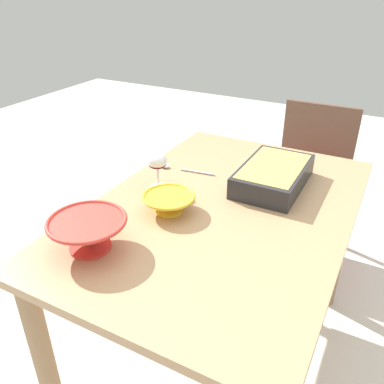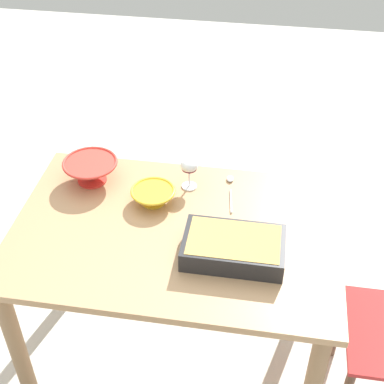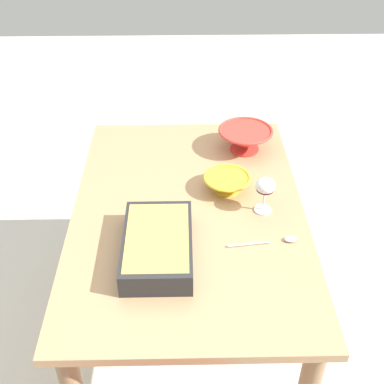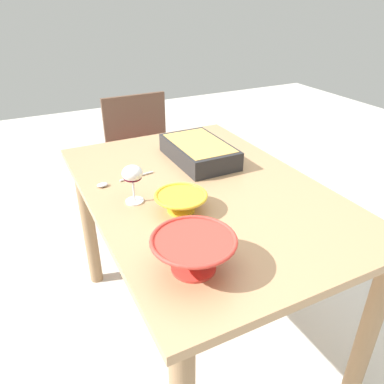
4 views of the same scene
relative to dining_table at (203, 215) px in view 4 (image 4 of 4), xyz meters
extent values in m
plane|color=beige|center=(0.00, 0.00, -0.65)|extent=(8.00, 8.00, 0.00)
cube|color=tan|center=(0.00, 0.00, 0.11)|extent=(1.28, 0.86, 0.03)
cylinder|color=#93704E|center=(-0.58, -0.37, -0.28)|extent=(0.07, 0.07, 0.75)
cylinder|color=#93704E|center=(0.58, -0.37, -0.28)|extent=(0.07, 0.07, 0.75)
cylinder|color=#93704E|center=(0.58, 0.37, -0.28)|extent=(0.07, 0.07, 0.75)
cube|color=#B22D2D|center=(0.92, -0.10, -0.20)|extent=(0.44, 0.43, 0.02)
cube|color=brown|center=(1.12, -0.10, 0.01)|extent=(0.02, 0.41, 0.41)
cylinder|color=brown|center=(0.72, 0.09, -0.43)|extent=(0.04, 0.04, 0.44)
cylinder|color=brown|center=(0.72, -0.30, -0.43)|extent=(0.04, 0.04, 0.44)
cylinder|color=brown|center=(1.12, 0.09, -0.43)|extent=(0.04, 0.04, 0.44)
cylinder|color=brown|center=(1.12, -0.30, -0.43)|extent=(0.04, 0.04, 0.44)
cylinder|color=white|center=(0.01, 0.28, 0.13)|extent=(0.06, 0.06, 0.01)
cylinder|color=white|center=(0.01, 0.28, 0.17)|extent=(0.01, 0.01, 0.08)
ellipsoid|color=white|center=(0.01, 0.28, 0.24)|extent=(0.07, 0.07, 0.06)
ellipsoid|color=#4C0A19|center=(0.01, 0.28, 0.22)|extent=(0.06, 0.06, 0.02)
cube|color=#262628|center=(0.24, -0.10, 0.17)|extent=(0.37, 0.23, 0.08)
cube|color=tan|center=(0.24, -0.10, 0.20)|extent=(0.33, 0.20, 0.02)
cylinder|color=yellow|center=(-0.12, 0.15, 0.13)|extent=(0.10, 0.10, 0.01)
cone|color=yellow|center=(-0.12, 0.15, 0.16)|extent=(0.18, 0.18, 0.05)
torus|color=yellow|center=(-0.12, 0.15, 0.19)|extent=(0.18, 0.18, 0.01)
cylinder|color=red|center=(-0.41, 0.25, 0.13)|extent=(0.13, 0.13, 0.01)
cone|color=red|center=(-0.41, 0.25, 0.18)|extent=(0.23, 0.23, 0.09)
torus|color=red|center=(-0.41, 0.25, 0.22)|extent=(0.23, 0.23, 0.01)
cylinder|color=silver|center=(0.20, 0.20, 0.13)|extent=(0.03, 0.15, 0.01)
ellipsoid|color=silver|center=(0.18, 0.35, 0.13)|extent=(0.04, 0.05, 0.01)
camera|label=1|loc=(-1.13, -0.48, 0.85)|focal=37.36mm
camera|label=2|loc=(0.32, -1.57, 1.61)|focal=52.35mm
camera|label=3|loc=(1.46, -0.02, 1.31)|focal=47.38mm
camera|label=4|loc=(-1.13, 0.62, 0.81)|focal=35.09mm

